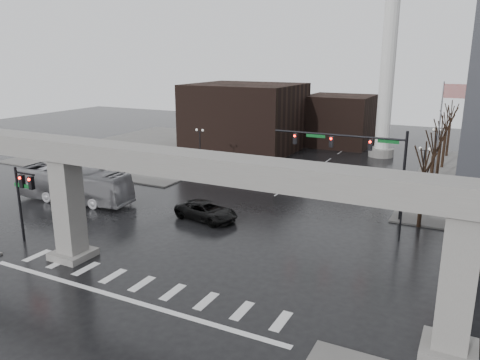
% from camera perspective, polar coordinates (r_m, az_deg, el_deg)
% --- Properties ---
extents(ground, '(160.00, 160.00, 0.00)m').
position_cam_1_polar(ground, '(31.98, -10.73, -11.59)').
color(ground, black).
rests_on(ground, ground).
extents(sidewalk_nw, '(28.00, 36.00, 0.15)m').
position_cam_1_polar(sidewalk_nw, '(74.40, -9.81, 3.83)').
color(sidewalk_nw, slate).
rests_on(sidewalk_nw, ground).
extents(elevated_guideway, '(48.00, 2.60, 8.70)m').
position_cam_1_polar(elevated_guideway, '(28.83, -9.39, 0.15)').
color(elevated_guideway, gray).
rests_on(elevated_guideway, ground).
extents(building_far_left, '(16.00, 14.00, 10.00)m').
position_cam_1_polar(building_far_left, '(72.44, 0.61, 7.69)').
color(building_far_left, black).
rests_on(building_far_left, ground).
extents(building_far_mid, '(10.00, 10.00, 8.00)m').
position_cam_1_polar(building_far_mid, '(77.66, 11.99, 7.12)').
color(building_far_mid, black).
rests_on(building_far_mid, ground).
extents(smokestack, '(3.60, 3.60, 30.00)m').
position_cam_1_polar(smokestack, '(69.41, 17.61, 13.62)').
color(smokestack, white).
rests_on(smokestack, ground).
extents(signal_mast_arm, '(12.12, 0.43, 8.00)m').
position_cam_1_polar(signal_mast_arm, '(42.94, 14.48, 3.30)').
color(signal_mast_arm, black).
rests_on(signal_mast_arm, ground).
extents(signal_left_pole, '(2.30, 0.30, 6.00)m').
position_cam_1_polar(signal_left_pole, '(39.19, -24.94, -1.38)').
color(signal_left_pole, black).
rests_on(signal_left_pole, ground).
extents(flagpole_assembly, '(2.06, 0.12, 12.00)m').
position_cam_1_polar(flagpole_assembly, '(44.93, 23.42, 5.25)').
color(flagpole_assembly, silver).
rests_on(flagpole_assembly, ground).
extents(lamp_right_0, '(1.22, 0.32, 5.11)m').
position_cam_1_polar(lamp_right_0, '(38.16, 19.22, -2.15)').
color(lamp_right_0, black).
rests_on(lamp_right_0, ground).
extents(lamp_right_1, '(1.22, 0.32, 5.11)m').
position_cam_1_polar(lamp_right_1, '(51.68, 21.48, 1.98)').
color(lamp_right_1, black).
rests_on(lamp_right_1, ground).
extents(lamp_right_2, '(1.22, 0.32, 5.11)m').
position_cam_1_polar(lamp_right_2, '(65.40, 22.80, 4.39)').
color(lamp_right_2, black).
rests_on(lamp_right_2, ground).
extents(lamp_left_0, '(1.22, 0.32, 5.11)m').
position_cam_1_polar(lamp_left_0, '(49.25, -13.51, 2.01)').
color(lamp_left_0, black).
rests_on(lamp_left_0, ground).
extents(lamp_left_1, '(1.22, 0.32, 5.11)m').
position_cam_1_polar(lamp_left_1, '(60.33, -4.91, 4.70)').
color(lamp_left_1, black).
rests_on(lamp_left_1, ground).
extents(lamp_left_2, '(1.22, 0.32, 5.11)m').
position_cam_1_polar(lamp_left_2, '(72.43, 0.97, 6.47)').
color(lamp_left_2, black).
rests_on(lamp_left_2, ground).
extents(tree_right_0, '(1.09, 1.58, 7.50)m').
position_cam_1_polar(tree_right_0, '(42.09, 21.32, -1.76)').
color(tree_right_0, black).
rests_on(tree_right_0, ground).
extents(tree_right_1, '(1.09, 1.61, 7.67)m').
position_cam_1_polar(tree_right_1, '(49.80, 22.34, 0.70)').
color(tree_right_1, black).
rests_on(tree_right_1, ground).
extents(tree_right_2, '(1.10, 1.63, 7.85)m').
position_cam_1_polar(tree_right_2, '(57.59, 23.09, 2.49)').
color(tree_right_2, black).
rests_on(tree_right_2, ground).
extents(tree_right_3, '(1.11, 1.66, 8.02)m').
position_cam_1_polar(tree_right_3, '(65.43, 23.66, 3.86)').
color(tree_right_3, black).
rests_on(tree_right_3, ground).
extents(tree_right_4, '(1.12, 1.69, 8.19)m').
position_cam_1_polar(tree_right_4, '(73.31, 24.11, 4.93)').
color(tree_right_4, black).
rests_on(tree_right_4, ground).
extents(pickup_truck, '(6.30, 3.75, 1.64)m').
position_cam_1_polar(pickup_truck, '(41.55, -4.12, -3.80)').
color(pickup_truck, black).
rests_on(pickup_truck, ground).
extents(city_bus, '(12.61, 3.93, 3.46)m').
position_cam_1_polar(city_bus, '(49.17, -19.58, -0.56)').
color(city_bus, '#959499').
rests_on(city_bus, ground).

